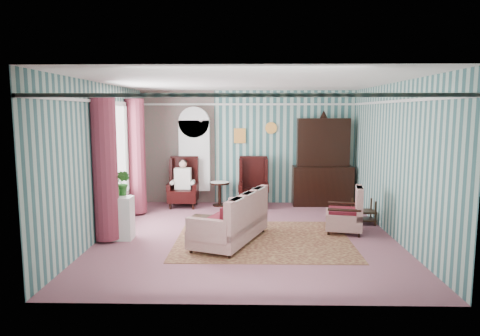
{
  "coord_description": "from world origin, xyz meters",
  "views": [
    {
      "loc": [
        0.03,
        -8.0,
        2.36
      ],
      "look_at": [
        -0.15,
        0.6,
        1.23
      ],
      "focal_mm": 32.0,
      "sensor_mm": 36.0,
      "label": 1
    }
  ],
  "objects_px": {
    "dresser_hutch": "(323,159)",
    "wingback_right": "(253,182)",
    "wingback_left": "(183,182)",
    "sofa": "(230,211)",
    "seated_woman": "(183,184)",
    "nest_table": "(364,211)",
    "plant_stand": "(118,218)",
    "floral_armchair": "(344,210)",
    "coffee_table": "(213,229)",
    "round_side_table": "(220,194)",
    "bookcase": "(195,161)"
  },
  "relations": [
    {
      "from": "plant_stand",
      "to": "floral_armchair",
      "type": "bearing_deg",
      "value": 7.07
    },
    {
      "from": "coffee_table",
      "to": "seated_woman",
      "type": "bearing_deg",
      "value": 109.58
    },
    {
      "from": "seated_woman",
      "to": "coffee_table",
      "type": "distance_m",
      "value": 2.92
    },
    {
      "from": "bookcase",
      "to": "plant_stand",
      "type": "bearing_deg",
      "value": -108.49
    },
    {
      "from": "nest_table",
      "to": "wingback_right",
      "type": "bearing_deg",
      "value": 146.25
    },
    {
      "from": "wingback_right",
      "to": "wingback_left",
      "type": "bearing_deg",
      "value": 180.0
    },
    {
      "from": "wingback_right",
      "to": "floral_armchair",
      "type": "distance_m",
      "value": 2.83
    },
    {
      "from": "nest_table",
      "to": "floral_armchair",
      "type": "height_order",
      "value": "floral_armchair"
    },
    {
      "from": "wingback_right",
      "to": "seated_woman",
      "type": "distance_m",
      "value": 1.75
    },
    {
      "from": "wingback_right",
      "to": "plant_stand",
      "type": "relative_size",
      "value": 1.56
    },
    {
      "from": "wingback_right",
      "to": "round_side_table",
      "type": "height_order",
      "value": "wingback_right"
    },
    {
      "from": "floral_armchair",
      "to": "round_side_table",
      "type": "bearing_deg",
      "value": 58.68
    },
    {
      "from": "bookcase",
      "to": "dresser_hutch",
      "type": "distance_m",
      "value": 3.25
    },
    {
      "from": "wingback_left",
      "to": "sofa",
      "type": "height_order",
      "value": "wingback_left"
    },
    {
      "from": "round_side_table",
      "to": "sofa",
      "type": "bearing_deg",
      "value": -82.7
    },
    {
      "from": "wingback_left",
      "to": "round_side_table",
      "type": "xyz_separation_m",
      "value": [
        0.9,
        0.15,
        -0.33
      ]
    },
    {
      "from": "round_side_table",
      "to": "floral_armchair",
      "type": "relative_size",
      "value": 0.68
    },
    {
      "from": "wingback_right",
      "to": "seated_woman",
      "type": "xyz_separation_m",
      "value": [
        -1.75,
        0.0,
        -0.04
      ]
    },
    {
      "from": "dresser_hutch",
      "to": "seated_woman",
      "type": "bearing_deg",
      "value": -175.59
    },
    {
      "from": "wingback_left",
      "to": "round_side_table",
      "type": "distance_m",
      "value": 0.97
    },
    {
      "from": "wingback_right",
      "to": "bookcase",
      "type": "bearing_deg",
      "value": 165.43
    },
    {
      "from": "plant_stand",
      "to": "dresser_hutch",
      "type": "bearing_deg",
      "value": 35.08
    },
    {
      "from": "wingback_left",
      "to": "round_side_table",
      "type": "relative_size",
      "value": 2.08
    },
    {
      "from": "seated_woman",
      "to": "nest_table",
      "type": "bearing_deg",
      "value": -20.85
    },
    {
      "from": "nest_table",
      "to": "sofa",
      "type": "bearing_deg",
      "value": -154.25
    },
    {
      "from": "wingback_left",
      "to": "floral_armchair",
      "type": "distance_m",
      "value": 4.15
    },
    {
      "from": "seated_woman",
      "to": "sofa",
      "type": "bearing_deg",
      "value": -65.96
    },
    {
      "from": "dresser_hutch",
      "to": "sofa",
      "type": "xyz_separation_m",
      "value": [
        -2.21,
        -3.16,
        -0.61
      ]
    },
    {
      "from": "plant_stand",
      "to": "bookcase",
      "type": "bearing_deg",
      "value": 71.51
    },
    {
      "from": "dresser_hutch",
      "to": "sofa",
      "type": "distance_m",
      "value": 3.91
    },
    {
      "from": "round_side_table",
      "to": "sofa",
      "type": "xyz_separation_m",
      "value": [
        0.39,
        -3.04,
        0.27
      ]
    },
    {
      "from": "seated_woman",
      "to": "coffee_table",
      "type": "bearing_deg",
      "value": -70.42
    },
    {
      "from": "wingback_right",
      "to": "round_side_table",
      "type": "xyz_separation_m",
      "value": [
        -0.85,
        0.15,
        -0.33
      ]
    },
    {
      "from": "wingback_right",
      "to": "sofa",
      "type": "bearing_deg",
      "value": -99.05
    },
    {
      "from": "sofa",
      "to": "floral_armchair",
      "type": "distance_m",
      "value": 2.31
    },
    {
      "from": "wingback_left",
      "to": "sofa",
      "type": "xyz_separation_m",
      "value": [
        1.29,
        -2.89,
        -0.06
      ]
    },
    {
      "from": "nest_table",
      "to": "seated_woman",
      "type": "bearing_deg",
      "value": 159.15
    },
    {
      "from": "dresser_hutch",
      "to": "wingback_right",
      "type": "relative_size",
      "value": 1.89
    },
    {
      "from": "seated_woman",
      "to": "plant_stand",
      "type": "xyz_separation_m",
      "value": [
        -0.8,
        -2.75,
        -0.19
      ]
    },
    {
      "from": "plant_stand",
      "to": "wingback_right",
      "type": "bearing_deg",
      "value": 47.16
    },
    {
      "from": "dresser_hutch",
      "to": "wingback_left",
      "type": "xyz_separation_m",
      "value": [
        -3.5,
        -0.27,
        -0.55
      ]
    },
    {
      "from": "seated_woman",
      "to": "sofa",
      "type": "xyz_separation_m",
      "value": [
        1.29,
        -2.89,
        -0.02
      ]
    },
    {
      "from": "seated_woman",
      "to": "nest_table",
      "type": "distance_m",
      "value": 4.37
    },
    {
      "from": "coffee_table",
      "to": "wingback_left",
      "type": "bearing_deg",
      "value": 109.58
    },
    {
      "from": "seated_woman",
      "to": "dresser_hutch",
      "type": "bearing_deg",
      "value": 4.41
    },
    {
      "from": "dresser_hutch",
      "to": "wingback_right",
      "type": "height_order",
      "value": "dresser_hutch"
    },
    {
      "from": "wingback_right",
      "to": "plant_stand",
      "type": "height_order",
      "value": "wingback_right"
    },
    {
      "from": "seated_woman",
      "to": "floral_armchair",
      "type": "height_order",
      "value": "seated_woman"
    },
    {
      "from": "round_side_table",
      "to": "wingback_left",
      "type": "bearing_deg",
      "value": -170.54
    },
    {
      "from": "wingback_left",
      "to": "plant_stand",
      "type": "bearing_deg",
      "value": -106.22
    }
  ]
}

